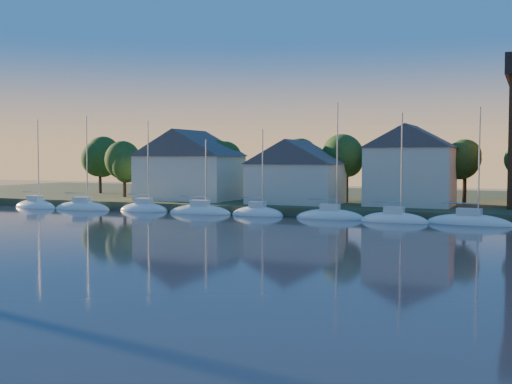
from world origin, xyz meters
The scene contains 7 objects.
shoreline_land centered at (0.00, 75.00, 0.00)m, with size 160.00×50.00×2.00m, color #353F25.
wooden_dock centered at (0.00, 52.00, 0.00)m, with size 120.00×3.00×1.00m, color brown.
clubhouse_west centered at (-22.00, 58.00, 5.93)m, with size 13.65×9.45×9.64m.
clubhouse_centre centered at (-6.00, 57.00, 5.13)m, with size 11.55×8.40×8.08m.
clubhouse_east centered at (8.00, 59.00, 6.00)m, with size 10.50×8.40×9.80m.
tree_line centered at (2.00, 63.00, 7.18)m, with size 93.40×5.40×8.90m.
moored_fleet centered at (0.00, 49.00, 0.10)m, with size 87.50×2.40×12.05m.
Camera 1 is at (21.84, -19.50, 6.82)m, focal length 45.00 mm.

